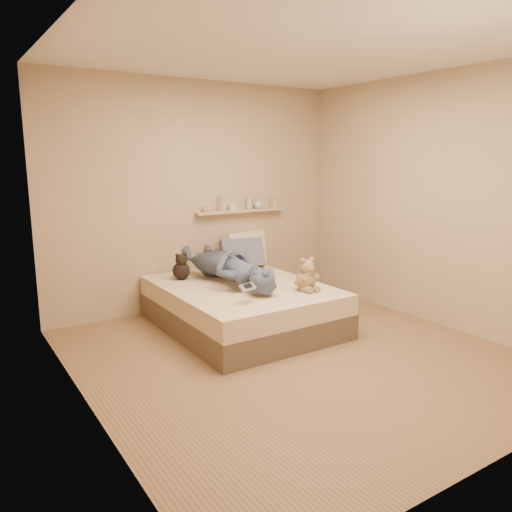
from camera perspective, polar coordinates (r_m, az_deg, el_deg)
room at (r=4.25m, az=4.79°, el=5.18°), size 3.80×3.80×3.80m
bed at (r=5.22m, az=-1.68°, el=-5.71°), size 1.50×1.90×0.45m
game_console at (r=4.49m, az=-0.96°, el=-3.55°), size 0.18×0.11×0.06m
teddy_bear at (r=4.94m, az=5.80°, el=-2.37°), size 0.28×0.26×0.33m
dark_plush at (r=5.41m, az=-8.55°, el=-1.37°), size 0.19×0.19×0.29m
pillow_cream at (r=6.09m, az=-1.30°, el=0.89°), size 0.58×0.32×0.42m
pillow_grey at (r=5.92m, az=-1.58°, el=0.28°), size 0.55×0.38×0.37m
person at (r=5.23m, az=-3.23°, el=-1.06°), size 0.57×1.53×0.37m
wall_shelf at (r=6.09m, az=-1.75°, el=5.16°), size 1.20×0.12×0.03m
shelf_bottles at (r=6.15m, az=-0.67°, el=5.99°), size 1.03×0.13×0.18m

